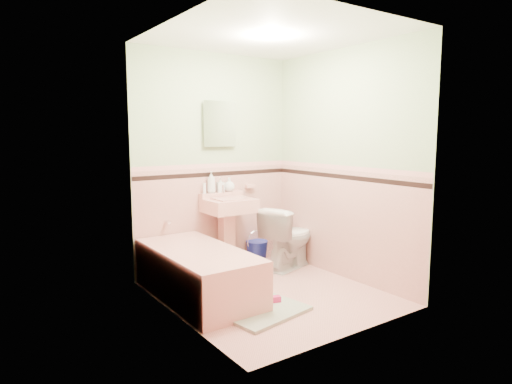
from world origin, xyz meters
TOP-DOWN VIEW (x-y plane):
  - floor at (0.00, 0.00)m, footprint 2.20×2.20m
  - ceiling at (0.00, 0.00)m, footprint 2.20×2.20m
  - wall_back at (0.00, 1.10)m, footprint 2.50×0.00m
  - wall_front at (0.00, -1.10)m, footprint 2.50×0.00m
  - wall_left at (-1.00, 0.00)m, footprint 0.00×2.50m
  - wall_right at (1.00, 0.00)m, footprint 0.00×2.50m
  - wainscot_back at (0.00, 1.09)m, footprint 2.00×0.00m
  - wainscot_front at (0.00, -1.09)m, footprint 2.00×0.00m
  - wainscot_left at (-0.99, 0.00)m, footprint 0.00×2.20m
  - wainscot_right at (0.99, 0.00)m, footprint 0.00×2.20m
  - accent_back at (0.00, 1.08)m, footprint 2.00×0.00m
  - accent_front at (0.00, -1.08)m, footprint 2.00×0.00m
  - accent_left at (-0.98, 0.00)m, footprint 0.00×2.20m
  - accent_right at (0.98, 0.00)m, footprint 0.00×2.20m
  - cap_back at (0.00, 1.08)m, footprint 2.00×0.00m
  - cap_front at (0.00, -1.08)m, footprint 2.00×0.00m
  - cap_left at (-0.98, 0.00)m, footprint 0.00×2.20m
  - cap_right at (0.98, 0.00)m, footprint 0.00×2.20m
  - bathtub at (-0.63, 0.33)m, footprint 0.70×1.50m
  - tub_faucet at (-0.63, 1.05)m, footprint 0.04×0.12m
  - sink at (0.05, 0.86)m, footprint 0.54×0.48m
  - sink_faucet at (0.05, 1.00)m, footprint 0.02×0.02m
  - medicine_cabinet at (0.05, 1.07)m, footprint 0.36×0.04m
  - soap_dish at (0.47, 1.06)m, footprint 0.12×0.07m
  - soap_bottle_left at (-0.08, 1.04)m, footprint 0.11×0.12m
  - soap_bottle_mid at (0.04, 1.04)m, footprint 0.09×0.09m
  - soap_bottle_right at (0.16, 1.04)m, footprint 0.13×0.13m
  - tube at (-0.17, 1.04)m, footprint 0.04×0.04m
  - toilet at (0.70, 0.58)m, footprint 0.82×0.61m
  - bucket at (0.52, 0.98)m, footprint 0.36×0.36m
  - bath_mat at (-0.33, -0.37)m, footprint 0.82×0.61m
  - shoe at (-0.15, -0.26)m, footprint 0.15×0.10m

SIDE VIEW (x-z plane):
  - floor at x=0.00m, z-range 0.00..0.00m
  - bath_mat at x=-0.33m, z-range 0.00..0.03m
  - shoe at x=-0.15m, z-range 0.03..0.08m
  - bucket at x=0.52m, z-range 0.00..0.27m
  - bathtub at x=-0.63m, z-range 0.00..0.45m
  - toilet at x=0.70m, z-range 0.00..0.74m
  - sink at x=0.05m, z-range 0.00..0.85m
  - wainscot_back at x=0.00m, z-range -0.40..1.60m
  - wainscot_front at x=0.00m, z-range -0.40..1.60m
  - wainscot_left at x=-0.99m, z-range -0.50..1.70m
  - wainscot_right at x=0.99m, z-range -0.50..1.70m
  - tub_faucet at x=-0.63m, z-range 0.61..0.65m
  - sink_faucet at x=0.05m, z-range 0.90..1.00m
  - soap_dish at x=0.47m, z-range 0.93..0.97m
  - tube at x=-0.17m, z-range 0.91..1.03m
  - soap_bottle_right at x=0.16m, z-range 0.91..1.08m
  - soap_bottle_mid at x=0.04m, z-range 0.91..1.08m
  - soap_bottle_left at x=-0.08m, z-range 0.91..1.16m
  - accent_left at x=-0.98m, z-range 0.02..2.22m
  - accent_right at x=0.98m, z-range 0.02..2.22m
  - accent_back at x=0.00m, z-range 0.12..2.12m
  - accent_front at x=0.00m, z-range 0.12..2.12m
  - cap_back at x=0.00m, z-range 0.22..2.22m
  - cap_front at x=0.00m, z-range 0.22..2.22m
  - cap_left at x=-0.98m, z-range 0.12..2.32m
  - cap_right at x=0.98m, z-range 0.12..2.32m
  - wall_back at x=0.00m, z-range 0.00..2.50m
  - wall_front at x=0.00m, z-range 0.00..2.50m
  - wall_left at x=-1.00m, z-range 0.00..2.50m
  - wall_right at x=1.00m, z-range 0.00..2.50m
  - medicine_cabinet at x=0.05m, z-range 1.48..1.92m
  - ceiling at x=0.00m, z-range 2.50..2.50m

